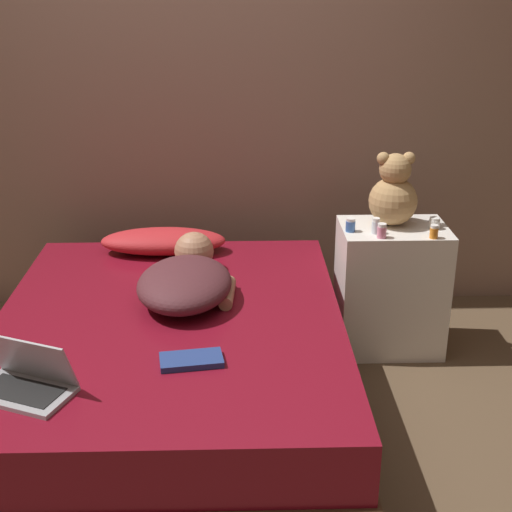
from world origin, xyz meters
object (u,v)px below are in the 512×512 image
(book, at_px, (191,360))
(bottle_clear, at_px, (376,226))
(bottle_orange, at_px, (434,232))
(pillow, at_px, (163,241))
(person_lying, at_px, (187,279))
(bottle_pink, at_px, (382,231))
(bottle_white, at_px, (434,223))
(laptop, at_px, (26,380))
(teddy_bear, at_px, (393,193))
(bottle_blue, at_px, (351,225))

(book, bearing_deg, bottle_clear, 46.36)
(bottle_clear, distance_m, book, 1.23)
(bottle_orange, distance_m, book, 1.37)
(pillow, xyz_separation_m, bottle_orange, (1.30, -0.32, 0.15))
(person_lying, xyz_separation_m, bottle_orange, (1.14, 0.21, 0.13))
(bottle_pink, bearing_deg, bottle_clear, 106.36)
(bottle_pink, relative_size, book, 0.28)
(bottle_white, bearing_deg, bottle_clear, -168.90)
(laptop, distance_m, bottle_orange, 1.92)
(book, bearing_deg, teddy_bear, 46.95)
(bottle_white, bearing_deg, book, -140.49)
(bottle_pink, xyz_separation_m, bottle_clear, (-0.02, 0.06, 0.00))
(person_lying, relative_size, bottle_pink, 10.55)
(bottle_clear, bearing_deg, teddy_bear, 51.27)
(bottle_white, bearing_deg, bottle_blue, -176.16)
(person_lying, xyz_separation_m, teddy_bear, (0.99, 0.42, 0.26))
(bottle_orange, relative_size, book, 0.27)
(bottle_pink, distance_m, bottle_orange, 0.24)
(bottle_clear, bearing_deg, bottle_white, 11.10)
(bottle_white, xyz_separation_m, bottle_clear, (-0.30, -0.06, 0.01))
(laptop, bearing_deg, teddy_bear, 61.09)
(bottle_white, relative_size, bottle_blue, 0.85)
(bottle_pink, bearing_deg, bottle_orange, -3.24)
(person_lying, height_order, bottle_orange, bottle_orange)
(bottle_blue, bearing_deg, bottle_pink, -34.27)
(teddy_bear, xyz_separation_m, bottle_pink, (-0.09, -0.19, -0.12))
(laptop, bearing_deg, bottle_white, 56.10)
(bottle_pink, height_order, bottle_blue, bottle_pink)
(bottle_clear, height_order, book, bottle_clear)
(person_lying, height_order, bottle_pink, bottle_pink)
(pillow, bearing_deg, book, -79.67)
(bottle_blue, bearing_deg, teddy_bear, 24.08)
(laptop, bearing_deg, bottle_pink, 57.92)
(bottle_orange, bearing_deg, pillow, 166.22)
(bottle_blue, relative_size, bottle_clear, 0.87)
(bottle_blue, height_order, bottle_orange, bottle_blue)
(laptop, bearing_deg, pillow, 97.58)
(person_lying, relative_size, bottle_white, 13.02)
(bottle_pink, bearing_deg, teddy_bear, 65.67)
(pillow, xyz_separation_m, book, (0.20, -1.12, -0.05))
(teddy_bear, height_order, bottle_white, teddy_bear)
(bottle_pink, relative_size, bottle_clear, 0.90)
(pillow, relative_size, book, 2.58)
(laptop, xyz_separation_m, book, (0.56, 0.18, -0.03))
(laptop, bearing_deg, person_lying, 79.23)
(pillow, distance_m, laptop, 1.34)
(person_lying, height_order, bottle_blue, bottle_blue)
(pillow, bearing_deg, bottle_orange, -13.78)
(teddy_bear, distance_m, book, 1.41)
(book, bearing_deg, laptop, -162.34)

